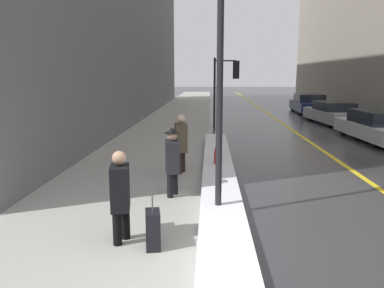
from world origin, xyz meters
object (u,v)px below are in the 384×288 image
object	(u,v)px
traffic_light_near	(228,77)
pedestrian_with_shoulder_bag	(181,141)
rolling_suitcase	(153,230)
fire_hydrant	(218,159)
lamp_post	(220,71)
parked_car_white	(379,126)
parked_car_navy	(308,104)
pedestrian_trailing	(172,159)
parked_car_silver	(332,113)
pedestrian_in_glasses	(120,192)

from	to	relation	value
traffic_light_near	pedestrian_with_shoulder_bag	bearing A→B (deg)	-108.66
traffic_light_near	rolling_suitcase	xyz separation A→B (m)	(-1.77, -14.05, -2.21)
fire_hydrant	lamp_post	bearing A→B (deg)	-90.99
traffic_light_near	rolling_suitcase	size ratio (longest dim) A/B	3.67
pedestrian_with_shoulder_bag	parked_car_white	size ratio (longest dim) A/B	0.35
parked_car_navy	rolling_suitcase	size ratio (longest dim) A/B	5.07
parked_car_white	rolling_suitcase	size ratio (longest dim) A/B	4.88
pedestrian_trailing	parked_car_silver	world-z (taller)	pedestrian_trailing
fire_hydrant	pedestrian_trailing	bearing A→B (deg)	-114.69
pedestrian_in_glasses	pedestrian_with_shoulder_bag	world-z (taller)	pedestrian_with_shoulder_bag
parked_car_white	rolling_suitcase	distance (m)	12.59
parked_car_white	parked_car_silver	xyz separation A→B (m)	(-0.10, 5.51, -0.02)
parked_car_white	pedestrian_in_glasses	bearing A→B (deg)	136.94
traffic_light_near	parked_car_white	distance (m)	7.44
traffic_light_near	pedestrian_in_glasses	world-z (taller)	traffic_light_near
traffic_light_near	fire_hydrant	distance (m)	9.54
lamp_post	pedestrian_in_glasses	size ratio (longest dim) A/B	2.99
traffic_light_near	parked_car_navy	bearing A→B (deg)	42.50
pedestrian_trailing	fire_hydrant	world-z (taller)	pedestrian_trailing
pedestrian_in_glasses	parked_car_silver	distance (m)	17.30
pedestrian_in_glasses	parked_car_silver	world-z (taller)	pedestrian_in_glasses
lamp_post	parked_car_navy	bearing A→B (deg)	71.29
lamp_post	rolling_suitcase	xyz separation A→B (m)	(-1.03, -1.44, -2.39)
pedestrian_with_shoulder_bag	pedestrian_trailing	bearing A→B (deg)	-11.11
parked_car_navy	fire_hydrant	size ratio (longest dim) A/B	6.89
pedestrian_in_glasses	lamp_post	bearing A→B (deg)	118.19
pedestrian_trailing	parked_car_silver	xyz separation A→B (m)	(7.54, 12.95, -0.28)
parked_car_silver	parked_car_navy	xyz separation A→B (m)	(0.25, 6.08, 0.06)
traffic_light_near	pedestrian_with_shoulder_bag	xyz separation A→B (m)	(-1.69, -9.52, -1.63)
lamp_post	parked_car_navy	world-z (taller)	lamp_post
parked_car_navy	rolling_suitcase	world-z (taller)	parked_car_navy
traffic_light_near	pedestrian_with_shoulder_bag	distance (m)	9.80
lamp_post	pedestrian_trailing	xyz separation A→B (m)	(-0.98, 1.08, -1.85)
lamp_post	rolling_suitcase	bearing A→B (deg)	-125.39
pedestrian_in_glasses	parked_car_white	xyz separation A→B (m)	(8.22, 9.76, -0.24)
lamp_post	pedestrian_in_glasses	bearing A→B (deg)	-141.62
traffic_light_near	pedestrian_with_shoulder_bag	size ratio (longest dim) A/B	2.17
traffic_light_near	rolling_suitcase	bearing A→B (deg)	-105.78
traffic_light_near	parked_car_white	bearing A→B (deg)	-43.16
pedestrian_in_glasses	parked_car_navy	world-z (taller)	pedestrian_in_glasses
rolling_suitcase	fire_hydrant	size ratio (longest dim) A/B	1.36
pedestrian_with_shoulder_bag	parked_car_navy	xyz separation A→B (m)	(7.76, 17.03, -0.27)
pedestrian_trailing	pedestrian_with_shoulder_bag	world-z (taller)	pedestrian_with_shoulder_bag
pedestrian_with_shoulder_bag	fire_hydrant	world-z (taller)	pedestrian_with_shoulder_bag
pedestrian_in_glasses	parked_car_navy	size ratio (longest dim) A/B	0.31
rolling_suitcase	traffic_light_near	bearing A→B (deg)	162.62
pedestrian_with_shoulder_bag	lamp_post	bearing A→B (deg)	6.86
traffic_light_near	parked_car_navy	xyz separation A→B (m)	(6.07, 7.51, -1.89)
lamp_post	parked_car_silver	distance (m)	15.64
pedestrian_trailing	parked_car_white	xyz separation A→B (m)	(7.64, 7.44, -0.26)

